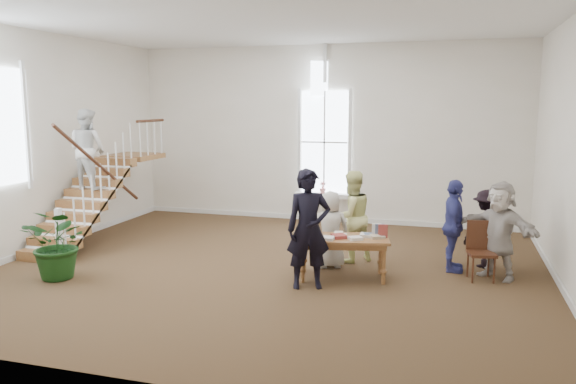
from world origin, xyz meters
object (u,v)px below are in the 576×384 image
(police_officer, at_px, (309,229))
(side_chair, at_px, (480,247))
(person_yellow, at_px, (351,217))
(woman_cluster_a, at_px, (453,226))
(library_table, at_px, (343,242))
(woman_cluster_b, at_px, (487,229))
(woman_cluster_c, at_px, (499,230))
(floor_plant, at_px, (59,243))
(elderly_woman, at_px, (330,229))

(police_officer, distance_m, side_chair, 3.07)
(person_yellow, height_order, woman_cluster_a, person_yellow)
(police_officer, xyz_separation_m, side_chair, (2.75, 1.30, -0.42))
(library_table, height_order, side_chair, side_chair)
(woman_cluster_b, height_order, woman_cluster_c, woman_cluster_c)
(police_officer, distance_m, woman_cluster_b, 3.57)
(woman_cluster_b, height_order, floor_plant, woman_cluster_b)
(side_chair, bearing_deg, library_table, -176.39)
(woman_cluster_b, relative_size, floor_plant, 1.17)
(elderly_woman, relative_size, woman_cluster_c, 0.84)
(woman_cluster_a, distance_m, floor_plant, 6.99)
(elderly_woman, xyz_separation_m, floor_plant, (-4.37, -2.02, -0.09))
(library_table, distance_m, woman_cluster_b, 2.82)
(library_table, bearing_deg, side_chair, 3.38)
(person_yellow, xyz_separation_m, woman_cluster_c, (2.65, -0.32, -0.02))
(person_yellow, xyz_separation_m, side_chair, (2.35, -0.45, -0.31))
(elderly_woman, height_order, floor_plant, elderly_woman)
(police_officer, relative_size, woman_cluster_c, 1.16)
(library_table, xyz_separation_m, elderly_woman, (-0.36, 0.60, 0.07))
(police_officer, height_order, floor_plant, police_officer)
(library_table, distance_m, elderly_woman, 0.70)
(woman_cluster_b, distance_m, floor_plant, 7.71)
(woman_cluster_a, bearing_deg, woman_cluster_b, -54.58)
(person_yellow, distance_m, side_chair, 2.42)
(elderly_woman, relative_size, person_yellow, 0.82)
(side_chair, bearing_deg, woman_cluster_b, 68.08)
(woman_cluster_b, distance_m, side_chair, 0.81)
(library_table, xyz_separation_m, person_yellow, (-0.06, 1.10, 0.23))
(woman_cluster_b, bearing_deg, police_officer, -1.40)
(police_officer, bearing_deg, woman_cluster_a, 13.84)
(library_table, bearing_deg, woman_cluster_c, 4.39)
(police_officer, distance_m, woman_cluster_c, 3.38)
(woman_cluster_a, height_order, floor_plant, woman_cluster_a)
(library_table, height_order, floor_plant, floor_plant)
(elderly_woman, bearing_deg, woman_cluster_c, 162.20)
(woman_cluster_c, height_order, floor_plant, woman_cluster_c)
(elderly_woman, bearing_deg, woman_cluster_b, 175.30)
(library_table, xyz_separation_m, woman_cluster_b, (2.43, 1.43, 0.08))
(library_table, relative_size, side_chair, 1.67)
(library_table, relative_size, floor_plant, 1.35)
(person_yellow, bearing_deg, woman_cluster_a, 134.40)
(woman_cluster_a, distance_m, woman_cluster_b, 0.76)
(woman_cluster_a, xyz_separation_m, woman_cluster_b, (0.60, 0.45, -0.11))
(floor_plant, bearing_deg, side_chair, 16.40)
(police_officer, xyz_separation_m, person_yellow, (0.40, 1.75, -0.11))
(woman_cluster_a, distance_m, side_chair, 0.64)
(library_table, height_order, police_officer, police_officer)
(elderly_woman, distance_m, side_chair, 2.66)
(library_table, bearing_deg, floor_plant, -175.73)
(woman_cluster_a, bearing_deg, floor_plant, 108.66)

